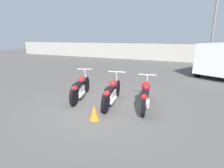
% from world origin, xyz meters
% --- Properties ---
extents(ground_plane, '(60.00, 60.00, 0.00)m').
position_xyz_m(ground_plane, '(0.00, 0.00, 0.00)').
color(ground_plane, '#514F4C').
extents(fence_back, '(40.00, 0.04, 1.69)m').
position_xyz_m(fence_back, '(0.00, 13.24, 0.85)').
color(fence_back, '#9E998E').
rests_on(fence_back, ground_plane).
extents(light_pole_left, '(0.70, 0.35, 8.40)m').
position_xyz_m(light_pole_left, '(3.64, 11.59, 4.89)').
color(light_pole_left, slate).
rests_on(light_pole_left, ground_plane).
extents(motorcycle_slot_0, '(0.89, 2.13, 1.03)m').
position_xyz_m(motorcycle_slot_0, '(-1.20, 0.31, 0.43)').
color(motorcycle_slot_0, black).
rests_on(motorcycle_slot_0, ground_plane).
extents(motorcycle_slot_1, '(0.74, 2.21, 1.04)m').
position_xyz_m(motorcycle_slot_1, '(0.13, 0.28, 0.43)').
color(motorcycle_slot_1, black).
rests_on(motorcycle_slot_1, ground_plane).
extents(motorcycle_slot_2, '(0.70, 2.05, 1.01)m').
position_xyz_m(motorcycle_slot_2, '(1.26, 0.48, 0.44)').
color(motorcycle_slot_2, black).
rests_on(motorcycle_slot_2, ground_plane).
extents(traffic_cone_near, '(0.29, 0.29, 0.43)m').
position_xyz_m(traffic_cone_near, '(0.19, -1.01, 0.21)').
color(traffic_cone_near, orange).
rests_on(traffic_cone_near, ground_plane).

